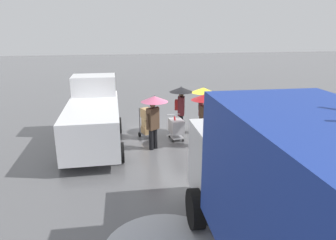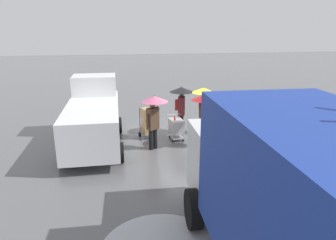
{
  "view_description": "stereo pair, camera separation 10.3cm",
  "coord_description": "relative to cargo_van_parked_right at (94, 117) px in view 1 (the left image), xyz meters",
  "views": [
    {
      "loc": [
        2.71,
        12.95,
        4.56
      ],
      "look_at": [
        0.58,
        1.39,
        1.05
      ],
      "focal_mm": 32.84,
      "sensor_mm": 36.0,
      "label": 1
    },
    {
      "loc": [
        2.61,
        12.97,
        4.56
      ],
      "look_at": [
        0.58,
        1.39,
        1.05
      ],
      "focal_mm": 32.84,
      "sensor_mm": 36.0,
      "label": 2
    }
  ],
  "objects": [
    {
      "name": "ground_plane",
      "position": [
        -3.5,
        -0.89,
        -1.18
      ],
      "size": [
        90.0,
        90.0,
        0.0
      ],
      "primitive_type": "plane",
      "color": "#5B5B5E"
    },
    {
      "name": "slush_patch_under_van",
      "position": [
        -4.31,
        3.76,
        -1.18
      ],
      "size": [
        1.67,
        1.67,
        0.01
      ],
      "primitive_type": "cylinder",
      "color": "#ADAFB5",
      "rests_on": "ground"
    },
    {
      "name": "cargo_van_parked_right",
      "position": [
        0.0,
        0.0,
        0.0
      ],
      "size": [
        2.23,
        5.35,
        2.6
      ],
      "color": "white",
      "rests_on": "ground"
    },
    {
      "name": "box_truck_background",
      "position": [
        -3.67,
        8.96,
        0.76
      ],
      "size": [
        2.89,
        8.32,
        3.38
      ],
      "color": "navy",
      "rests_on": "ground"
    },
    {
      "name": "shopping_cart_vendor",
      "position": [
        -3.37,
        -0.02,
        -0.61
      ],
      "size": [
        0.62,
        0.86,
        1.04
      ],
      "color": "#B2B2B7",
      "rests_on": "ground"
    },
    {
      "name": "hand_dolly_boxes",
      "position": [
        -2.18,
        -0.44,
        -0.44
      ],
      "size": [
        0.7,
        0.82,
        1.32
      ],
      "color": "#515156",
      "rests_on": "ground"
    },
    {
      "name": "pedestrian_pink_side",
      "position": [
        -4.31,
        0.89,
        0.39
      ],
      "size": [
        1.04,
        1.04,
        2.15
      ],
      "color": "black",
      "rests_on": "ground"
    },
    {
      "name": "pedestrian_black_side",
      "position": [
        -2.31,
        0.81,
        0.41
      ],
      "size": [
        1.04,
        1.04,
        2.15
      ],
      "color": "black",
      "rests_on": "ground"
    },
    {
      "name": "pedestrian_white_side",
      "position": [
        -3.76,
        -0.9,
        0.39
      ],
      "size": [
        1.04,
        1.04,
        2.15
      ],
      "color": "black",
      "rests_on": "ground"
    },
    {
      "name": "pedestrian_far_side",
      "position": [
        -4.71,
        -0.58,
        0.39
      ],
      "size": [
        1.04,
        1.04,
        2.15
      ],
      "color": "black",
      "rests_on": "ground"
    }
  ]
}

